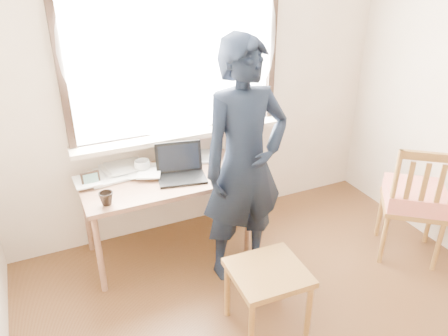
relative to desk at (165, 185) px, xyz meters
name	(u,v)px	position (x,y,z in m)	size (l,w,h in m)	color
room_shell	(332,115)	(0.43, -1.43, 1.00)	(3.52, 4.02, 2.61)	beige
desk	(165,185)	(0.00, 0.00, 0.00)	(1.32, 0.66, 0.71)	#895E44
laptop	(181,169)	(0.13, -0.03, 0.13)	(0.42, 0.37, 0.25)	black
mug_white	(142,166)	(-0.13, 0.17, 0.12)	(0.13, 0.13, 0.10)	white
mug_dark	(106,198)	(-0.50, -0.22, 0.12)	(0.11, 0.11, 0.10)	black
mouse	(222,170)	(0.46, -0.10, 0.09)	(0.08, 0.06, 0.03)	black
desk_clutter	(123,175)	(-0.30, 0.14, 0.10)	(0.85, 0.50, 0.05)	white
book_a	(102,175)	(-0.45, 0.23, 0.08)	(0.19, 0.25, 0.02)	white
book_b	(191,157)	(0.32, 0.24, 0.08)	(0.20, 0.27, 0.02)	white
picture_frame	(91,180)	(-0.55, 0.10, 0.13)	(0.14, 0.02, 0.11)	black
work_chair	(268,279)	(0.33, -1.10, -0.22)	(0.50, 0.48, 0.49)	olive
side_chair	(415,198)	(1.82, -0.89, -0.09)	(0.66, 0.65, 1.03)	olive
person	(245,165)	(0.47, -0.47, 0.30)	(0.68, 0.45, 1.87)	black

